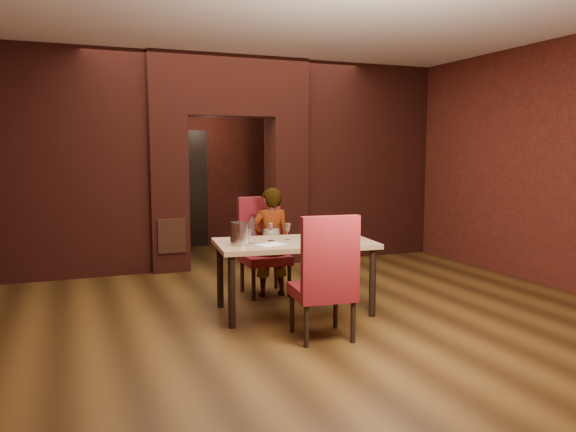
% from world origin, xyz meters
% --- Properties ---
extents(floor, '(8.00, 8.00, 0.00)m').
position_xyz_m(floor, '(0.00, 0.00, 0.00)').
color(floor, '#493012').
rests_on(floor, ground).
extents(ceiling, '(7.00, 8.00, 0.04)m').
position_xyz_m(ceiling, '(0.00, 0.00, 3.20)').
color(ceiling, silver).
rests_on(ceiling, ground).
extents(wall_back, '(7.00, 0.04, 3.20)m').
position_xyz_m(wall_back, '(0.00, 4.00, 1.60)').
color(wall_back, maroon).
rests_on(wall_back, ground).
extents(wall_front, '(7.00, 0.04, 3.20)m').
position_xyz_m(wall_front, '(0.00, -4.00, 1.60)').
color(wall_front, maroon).
rests_on(wall_front, ground).
extents(wall_right, '(0.04, 8.00, 3.20)m').
position_xyz_m(wall_right, '(3.50, 0.00, 1.60)').
color(wall_right, maroon).
rests_on(wall_right, ground).
extents(pillar_left, '(0.55, 0.55, 2.30)m').
position_xyz_m(pillar_left, '(-0.95, 2.00, 1.15)').
color(pillar_left, maroon).
rests_on(pillar_left, ground).
extents(pillar_right, '(0.55, 0.55, 2.30)m').
position_xyz_m(pillar_right, '(0.95, 2.00, 1.15)').
color(pillar_right, maroon).
rests_on(pillar_right, ground).
extents(lintel, '(2.45, 0.55, 0.90)m').
position_xyz_m(lintel, '(0.00, 2.00, 2.75)').
color(lintel, maroon).
rests_on(lintel, ground).
extents(wing_wall_left, '(2.28, 0.35, 3.20)m').
position_xyz_m(wing_wall_left, '(-2.36, 2.00, 1.60)').
color(wing_wall_left, maroon).
rests_on(wing_wall_left, ground).
extents(wing_wall_right, '(2.28, 0.35, 3.20)m').
position_xyz_m(wing_wall_right, '(2.36, 2.00, 1.60)').
color(wing_wall_right, maroon).
rests_on(wing_wall_right, ground).
extents(vent_panel, '(0.40, 0.03, 0.50)m').
position_xyz_m(vent_panel, '(-0.95, 1.71, 0.55)').
color(vent_panel, brown).
rests_on(vent_panel, ground).
extents(rear_door, '(0.90, 0.08, 2.10)m').
position_xyz_m(rear_door, '(-0.40, 3.94, 1.05)').
color(rear_door, black).
rests_on(rear_door, ground).
extents(rear_door_frame, '(1.02, 0.04, 2.22)m').
position_xyz_m(rear_door_frame, '(-0.40, 3.90, 1.05)').
color(rear_door_frame, black).
rests_on(rear_door_frame, ground).
extents(dining_table, '(1.79, 1.14, 0.80)m').
position_xyz_m(dining_table, '(-0.05, -0.78, 0.40)').
color(dining_table, tan).
rests_on(dining_table, ground).
extents(chair_far, '(0.55, 0.55, 1.20)m').
position_xyz_m(chair_far, '(-0.09, 0.06, 0.60)').
color(chair_far, maroon).
rests_on(chair_far, ground).
extents(chair_near, '(0.60, 0.60, 1.20)m').
position_xyz_m(chair_near, '(-0.13, -1.68, 0.60)').
color(chair_near, maroon).
rests_on(chair_near, ground).
extents(person_seated, '(0.51, 0.36, 1.34)m').
position_xyz_m(person_seated, '(-0.05, -0.02, 0.67)').
color(person_seated, silver).
rests_on(person_seated, ground).
extents(wine_glass_a, '(0.08, 0.08, 0.19)m').
position_xyz_m(wine_glass_a, '(-0.29, -0.68, 0.89)').
color(wine_glass_a, white).
rests_on(wine_glass_a, dining_table).
extents(wine_glass_b, '(0.08, 0.08, 0.18)m').
position_xyz_m(wine_glass_b, '(-0.09, -0.68, 0.89)').
color(wine_glass_b, white).
rests_on(wine_glass_b, dining_table).
extents(wine_glass_c, '(0.08, 0.08, 0.20)m').
position_xyz_m(wine_glass_c, '(0.29, -0.75, 0.90)').
color(wine_glass_c, white).
rests_on(wine_glass_c, dining_table).
extents(tasting_sheet, '(0.32, 0.28, 0.00)m').
position_xyz_m(tasting_sheet, '(-0.37, -0.92, 0.80)').
color(tasting_sheet, white).
rests_on(tasting_sheet, dining_table).
extents(wine_bucket, '(0.20, 0.20, 0.24)m').
position_xyz_m(wine_bucket, '(-0.68, -0.82, 0.92)').
color(wine_bucket, '#ACABB2').
rests_on(wine_bucket, dining_table).
extents(water_bottle, '(0.07, 0.07, 0.29)m').
position_xyz_m(water_bottle, '(-0.52, -0.74, 0.94)').
color(water_bottle, white).
rests_on(water_bottle, dining_table).
extents(potted_plant, '(0.47, 0.44, 0.42)m').
position_xyz_m(potted_plant, '(0.81, 0.24, 0.21)').
color(potted_plant, '#23621D').
rests_on(potted_plant, ground).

